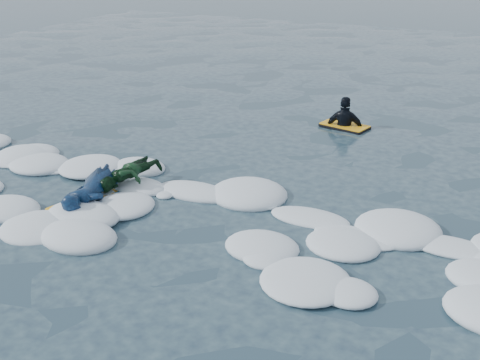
% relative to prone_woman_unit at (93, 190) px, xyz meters
% --- Properties ---
extents(ground, '(120.00, 120.00, 0.00)m').
position_rel_prone_woman_unit_xyz_m(ground, '(1.25, -0.66, -0.22)').
color(ground, '#162F36').
rests_on(ground, ground).
extents(foam_band, '(12.00, 3.10, 0.30)m').
position_rel_prone_woman_unit_xyz_m(foam_band, '(1.25, 0.38, -0.22)').
color(foam_band, white).
rests_on(foam_band, ground).
extents(prone_woman_unit, '(0.92, 1.75, 0.43)m').
position_rel_prone_woman_unit_xyz_m(prone_woman_unit, '(0.00, 0.00, 0.00)').
color(prone_woman_unit, black).
rests_on(prone_woman_unit, ground).
extents(prone_child_unit, '(0.82, 1.30, 0.47)m').
position_rel_prone_woman_unit_xyz_m(prone_child_unit, '(0.26, 0.64, 0.02)').
color(prone_child_unit, black).
rests_on(prone_child_unit, ground).
extents(waiting_rider_unit, '(1.14, 0.79, 1.55)m').
position_rel_prone_woman_unit_xyz_m(waiting_rider_unit, '(2.49, 5.55, -0.29)').
color(waiting_rider_unit, black).
rests_on(waiting_rider_unit, ground).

